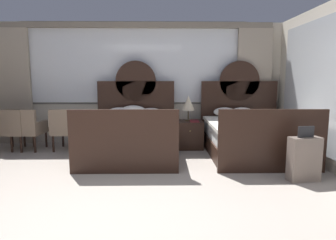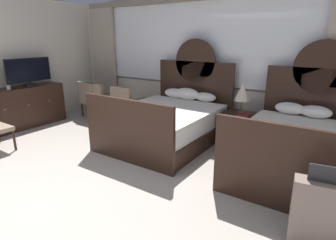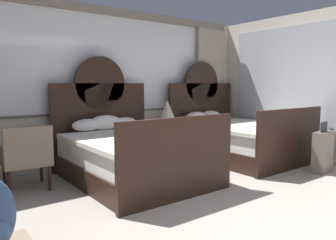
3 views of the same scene
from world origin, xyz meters
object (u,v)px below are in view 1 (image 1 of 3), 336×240
bed_near_mirror (251,135)px  table_lamp_on_nightstand (188,103)px  nightstand_between_beds (189,134)px  armchair_by_window_centre (27,128)px  bed_near_window (132,135)px  book_on_nightstand (194,121)px  armchair_by_window_left (67,128)px  armchair_by_window_right (13,128)px  suitcase_on_floor (304,159)px

bed_near_mirror → table_lamp_on_nightstand: bearing=150.3°
nightstand_between_beds → armchair_by_window_centre: (-3.33, -0.20, 0.19)m
bed_near_window → book_on_nightstand: 1.36m
book_on_nightstand → bed_near_mirror: bearing=-24.7°
book_on_nightstand → armchair_by_window_left: (-2.61, -0.08, -0.12)m
armchair_by_window_centre → armchair_by_window_right: 0.27m
armchair_by_window_left → bed_near_mirror: bearing=-6.2°
bed_near_window → table_lamp_on_nightstand: 1.43m
nightstand_between_beds → armchair_by_window_left: (-2.50, -0.20, 0.19)m
armchair_by_window_left → armchair_by_window_right: bearing=180.0°
book_on_nightstand → nightstand_between_beds: bearing=131.9°
bed_near_mirror → armchair_by_window_centre: bearing=174.9°
bed_near_window → suitcase_on_floor: size_ratio=2.69×
bed_near_window → suitcase_on_floor: bed_near_window is taller
armchair_by_window_right → bed_near_window: bearing=-9.0°
table_lamp_on_nightstand → book_on_nightstand: size_ratio=2.05×
armchair_by_window_centre → bed_near_mirror: bearing=-5.1°
armchair_by_window_left → armchair_by_window_right: size_ratio=1.00×
bed_near_mirror → armchair_by_window_left: 3.67m
armchair_by_window_centre → armchair_by_window_right: same height
armchair_by_window_right → armchair_by_window_centre: bearing=-0.0°
nightstand_between_beds → armchair_by_window_centre: bearing=-176.6°
armchair_by_window_left → armchair_by_window_centre: bearing=180.0°
book_on_nightstand → armchair_by_window_left: 2.61m
suitcase_on_floor → armchair_by_window_left: bearing=155.0°
bed_near_mirror → nightstand_between_beds: (-1.15, 0.59, -0.09)m
table_lamp_on_nightstand → armchair_by_window_centre: size_ratio=0.62×
bed_near_window → table_lamp_on_nightstand: (1.14, 0.65, 0.56)m
bed_near_mirror → book_on_nightstand: bed_near_mirror is taller
nightstand_between_beds → armchair_by_window_right: 3.61m
armchair_by_window_centre → suitcase_on_floor: size_ratio=1.07×
book_on_nightstand → suitcase_on_floor: size_ratio=0.32×
bed_near_window → suitcase_on_floor: 3.02m
book_on_nightstand → armchair_by_window_left: bearing=-178.2°
nightstand_between_beds → armchair_by_window_right: armchair_by_window_right is taller
bed_near_mirror → armchair_by_window_centre: 4.50m
bed_near_mirror → armchair_by_window_centre: (-4.48, 0.40, 0.09)m
bed_near_mirror → armchair_by_window_right: 4.77m
armchair_by_window_left → book_on_nightstand: bearing=1.8°
armchair_by_window_left → armchair_by_window_centre: 0.83m
armchair_by_window_left → table_lamp_on_nightstand: bearing=6.0°
nightstand_between_beds → armchair_by_window_left: armchair_by_window_left is taller
nightstand_between_beds → suitcase_on_floor: 2.54m
nightstand_between_beds → book_on_nightstand: bearing=-48.1°
bed_near_window → armchair_by_window_left: size_ratio=2.51×
armchair_by_window_left → bed_near_window: bearing=-16.1°
armchair_by_window_centre → nightstand_between_beds: bearing=3.4°
bed_near_window → nightstand_between_beds: 1.30m
armchair_by_window_right → bed_near_mirror: bearing=-4.8°
table_lamp_on_nightstand → armchair_by_window_left: table_lamp_on_nightstand is taller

